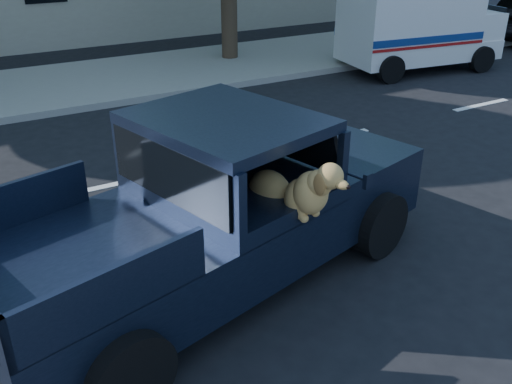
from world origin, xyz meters
TOP-DOWN VIEW (x-y plane):
  - ground at (0.00, 0.00)m, footprint 120.00×120.00m
  - far_sidewalk at (0.00, 9.20)m, footprint 60.00×4.00m
  - lane_stripes at (2.00, 3.40)m, footprint 21.60×0.14m
  - pickup_truck at (-0.01, 0.36)m, footprint 5.67×3.41m
  - mail_truck at (8.91, 6.50)m, footprint 4.27×2.50m

SIDE VIEW (x-z plane):
  - ground at x=0.00m, z-range 0.00..0.00m
  - lane_stripes at x=2.00m, z-range 0.00..0.01m
  - far_sidewalk at x=0.00m, z-range 0.00..0.15m
  - pickup_truck at x=-0.01m, z-range -0.31..1.59m
  - mail_truck at x=8.91m, z-range -0.14..2.09m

